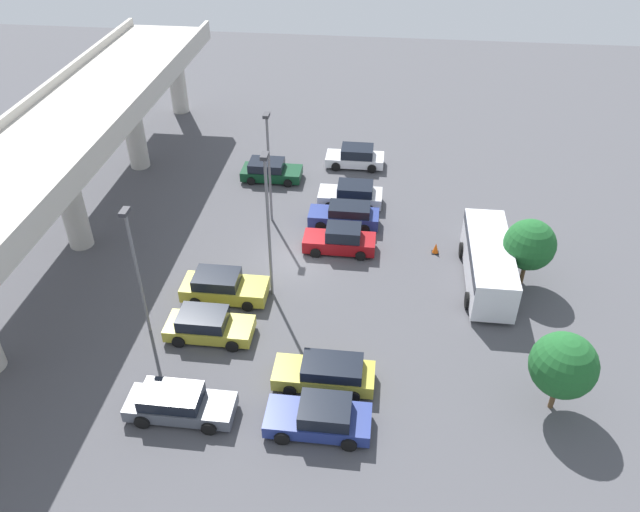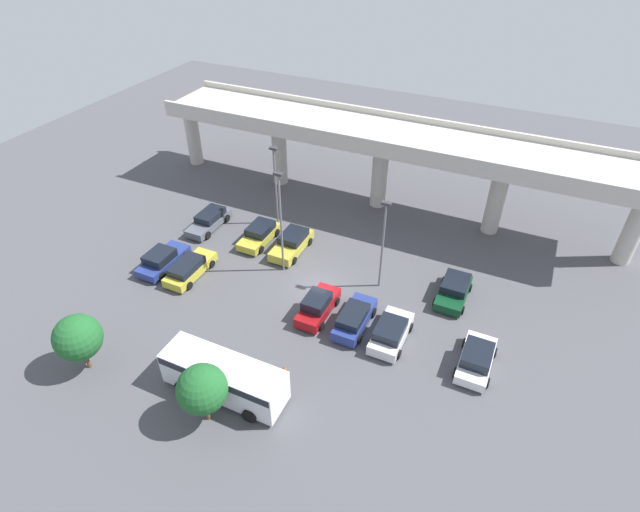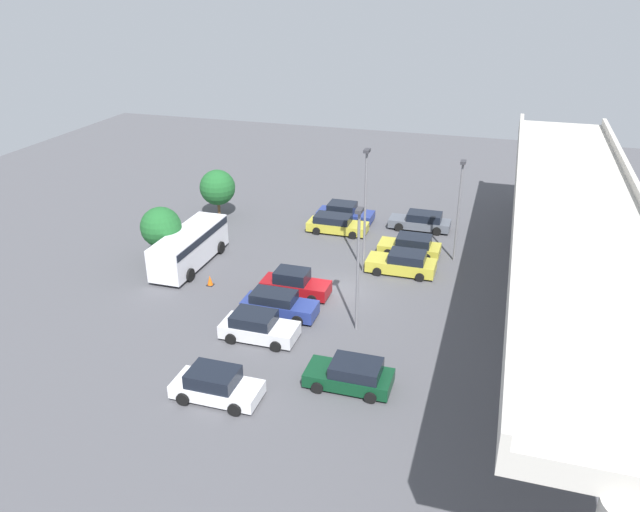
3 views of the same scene
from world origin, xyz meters
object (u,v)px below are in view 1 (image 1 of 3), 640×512
at_px(parked_car_6, 270,171).
at_px(tree_front_left, 563,365).
at_px(lamp_post_by_overpass, 268,218).
at_px(lamp_post_mid_lot, 136,263).
at_px(parked_car_8, 320,417).
at_px(parked_car_1, 208,325).
at_px(parked_car_5, 352,195).
at_px(shuttle_bus, 488,260).
at_px(parked_car_9, 326,373).
at_px(parked_car_4, 345,216).
at_px(parked_car_3, 340,240).
at_px(parked_car_7, 356,157).
at_px(parked_car_2, 223,287).
at_px(tree_front_centre, 530,245).
at_px(lamp_post_near_aisle, 269,160).
at_px(parked_car_0, 178,404).
at_px(traffic_cone, 436,248).

distance_m(parked_car_6, tree_front_left, 25.89).
bearing_deg(lamp_post_by_overpass, lamp_post_mid_lot, 122.59).
bearing_deg(parked_car_8, parked_car_1, -39.12).
height_order(parked_car_5, lamp_post_mid_lot, lamp_post_mid_lot).
bearing_deg(lamp_post_by_overpass, shuttle_bus, -78.25).
distance_m(parked_car_9, tree_front_left, 10.58).
xyz_separation_m(parked_car_4, lamp_post_by_overpass, (-7.52, 3.50, 4.31)).
relative_size(parked_car_8, shuttle_bus, 0.60).
relative_size(parked_car_3, parked_car_6, 1.02).
bearing_deg(lamp_post_mid_lot, parked_car_7, -25.64).
height_order(parked_car_6, lamp_post_by_overpass, lamp_post_by_overpass).
relative_size(parked_car_2, parked_car_5, 1.09).
xyz_separation_m(parked_car_2, parked_car_8, (-8.43, -6.43, -0.02)).
bearing_deg(lamp_post_mid_lot, shuttle_bus, -70.75).
distance_m(parked_car_1, tree_front_centre, 18.08).
relative_size(parked_car_1, tree_front_left, 1.07).
relative_size(parked_car_7, parked_car_9, 0.91).
xyz_separation_m(parked_car_6, lamp_post_mid_lot, (-16.88, 3.38, 3.70)).
bearing_deg(parked_car_5, tree_front_left, 121.76).
height_order(parked_car_4, parked_car_9, parked_car_4).
distance_m(parked_car_4, lamp_post_mid_lot, 15.10).
bearing_deg(parked_car_5, parked_car_9, 90.15).
relative_size(parked_car_4, lamp_post_near_aisle, 0.61).
bearing_deg(shuttle_bus, parked_car_7, -147.86).
height_order(shuttle_bus, tree_front_left, tree_front_left).
bearing_deg(parked_car_7, parked_car_4, 89.38).
bearing_deg(parked_car_2, parked_car_7, 69.33).
bearing_deg(tree_front_left, parked_car_3, 43.51).
relative_size(parked_car_2, shuttle_bus, 0.61).
bearing_deg(parked_car_0, parked_car_7, 75.93).
bearing_deg(parked_car_7, tree_front_centre, 128.28).
relative_size(parked_car_3, parked_car_4, 0.97).
distance_m(parked_car_4, traffic_cone, 6.31).
bearing_deg(parked_car_2, tree_front_left, -19.68).
bearing_deg(traffic_cone, parked_car_9, 154.15).
relative_size(parked_car_0, parked_car_5, 1.12).
distance_m(lamp_post_mid_lot, tree_front_left, 20.29).
distance_m(parked_car_1, parked_car_6, 16.91).
relative_size(parked_car_5, lamp_post_near_aisle, 0.58).
distance_m(parked_car_3, traffic_cone, 5.88).
xyz_separation_m(parked_car_3, parked_car_9, (-11.04, -0.31, -0.08)).
xyz_separation_m(parked_car_3, parked_car_5, (5.59, -0.27, -0.03)).
bearing_deg(parked_car_6, traffic_cone, -34.39).
bearing_deg(parked_car_0, parked_car_5, 71.68).
distance_m(parked_car_3, parked_car_6, 10.34).
bearing_deg(lamp_post_mid_lot, parked_car_6, -11.31).
bearing_deg(parked_car_1, tree_front_centre, 20.86).
xyz_separation_m(parked_car_5, tree_front_centre, (-7.63, -10.41, 1.94)).
bearing_deg(parked_car_1, parked_car_2, 89.44).
relative_size(parked_car_4, parked_car_6, 1.05).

